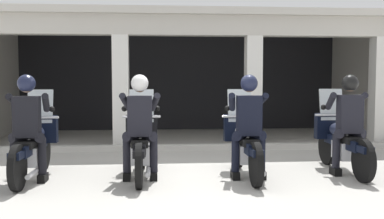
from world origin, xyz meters
The scene contains 11 objects.
ground_plane centered at (0.00, 3.00, 0.00)m, with size 80.00×80.00×0.00m, color #A8A59E.
station_building centered at (0.13, 4.86, 1.95)m, with size 9.95×4.10×3.07m.
kerb_strip centered at (0.13, 2.32, 0.06)m, with size 9.45×0.24×0.12m, color #B7B5AD.
motorcycle_far_left centered at (-2.45, -0.16, 0.50)m, with size 0.62×2.04×1.35m.
police_officer_far_left centered at (-2.45, -0.44, 0.94)m, with size 0.63×0.61×1.58m.
motorcycle_center_left centered at (-0.82, -0.14, 0.50)m, with size 0.62×2.04×1.35m.
police_officer_center_left centered at (-0.82, -0.42, 0.94)m, with size 0.63×0.61×1.58m.
motorcycle_center_right centered at (0.82, -0.19, 0.50)m, with size 0.62×2.04×1.35m.
police_officer_center_right centered at (0.82, -0.48, 0.94)m, with size 0.63×0.61×1.58m.
motorcycle_far_right centered at (2.45, -0.04, 0.50)m, with size 0.62×2.04×1.35m.
police_officer_far_right centered at (2.45, -0.32, 0.94)m, with size 0.63×0.61×1.58m.
Camera 1 is at (-0.57, -7.13, 1.52)m, focal length 41.93 mm.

